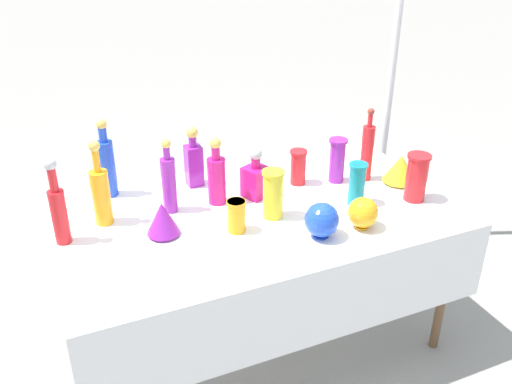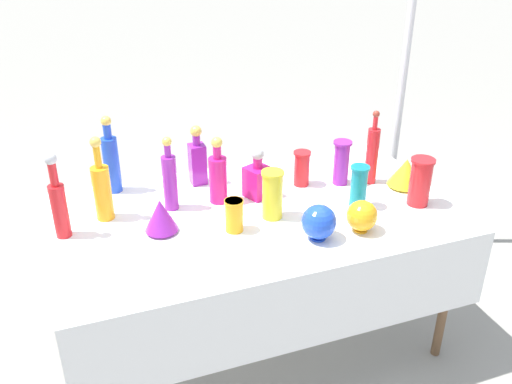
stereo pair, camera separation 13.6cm
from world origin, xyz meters
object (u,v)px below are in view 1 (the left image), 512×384
tall_bottle_2 (169,182)px  fluted_vase_1 (163,218)px  tall_bottle_1 (367,151)px  round_bowl_0 (322,220)px  tall_bottle_4 (101,193)px  slender_vase_3 (337,159)px  tall_bottle_3 (107,164)px  tall_bottle_0 (217,177)px  slender_vase_2 (417,176)px  square_decanter_1 (194,161)px  slender_vase_0 (273,193)px  slender_vase_5 (236,215)px  slender_vase_4 (357,183)px  fluted_vase_0 (400,168)px  canopy_pole (390,90)px  round_bowl_1 (363,213)px  slender_vase_1 (298,166)px  tall_bottle_5 (58,209)px  square_decanter_0 (256,178)px

tall_bottle_2 → fluted_vase_1: 0.22m
tall_bottle_1 → round_bowl_0: tall_bottle_1 is taller
tall_bottle_4 → slender_vase_3: bearing=-2.7°
tall_bottle_2 → tall_bottle_3: size_ratio=0.92×
tall_bottle_0 → slender_vase_2: tall_bottle_0 is taller
square_decanter_1 → slender_vase_0: square_decanter_1 is taller
slender_vase_5 → round_bowl_0: (0.31, -0.18, 0.00)m
square_decanter_1 → slender_vase_4: size_ratio=1.49×
slender_vase_5 → fluted_vase_0: slender_vase_5 is taller
tall_bottle_2 → canopy_pole: canopy_pole is taller
round_bowl_0 → canopy_pole: (0.94, 0.89, 0.18)m
round_bowl_0 → fluted_vase_0: bearing=25.3°
slender_vase_2 → slender_vase_4: slender_vase_2 is taller
tall_bottle_3 → tall_bottle_4: (-0.07, -0.25, -0.01)m
slender_vase_5 → round_bowl_1: (0.51, -0.19, -0.01)m
tall_bottle_0 → tall_bottle_2: size_ratio=0.92×
square_decanter_1 → slender_vase_5: square_decanter_1 is taller
tall_bottle_4 → fluted_vase_0: tall_bottle_4 is taller
tall_bottle_2 → slender_vase_0: (0.41, -0.23, -0.03)m
fluted_vase_1 → fluted_vase_0: bearing=0.5°
slender_vase_1 → tall_bottle_5: bearing=-175.5°
slender_vase_0 → canopy_pole: canopy_pole is taller
slender_vase_2 → tall_bottle_3: bearing=154.7°
tall_bottle_4 → slender_vase_3: (1.15, -0.05, -0.03)m
fluted_vase_0 → tall_bottle_5: bearing=176.3°
tall_bottle_0 → fluted_vase_1: 0.36m
square_decanter_0 → slender_vase_0: size_ratio=1.10×
slender_vase_1 → slender_vase_3: 0.20m
fluted_vase_1 → slender_vase_3: bearing=9.1°
slender_vase_0 → slender_vase_2: bearing=-10.1°
slender_vase_3 → round_bowl_1: 0.45m
tall_bottle_2 → fluted_vase_0: bearing=-9.0°
square_decanter_1 → tall_bottle_2: bearing=-131.3°
tall_bottle_5 → slender_vase_1: bearing=4.5°
tall_bottle_0 → tall_bottle_3: 0.53m
tall_bottle_3 → fluted_vase_1: tall_bottle_3 is taller
slender_vase_1 → slender_vase_4: slender_vase_4 is taller
tall_bottle_2 → round_bowl_1: tall_bottle_2 is taller
slender_vase_4 → round_bowl_0: bearing=-147.1°
canopy_pole → fluted_vase_1: bearing=-158.6°
square_decanter_1 → square_decanter_0: bearing=-45.2°
slender_vase_5 → slender_vase_0: bearing=14.6°
tall_bottle_0 → square_decanter_1: tall_bottle_0 is taller
slender_vase_2 → round_bowl_0: (-0.57, -0.11, -0.04)m
slender_vase_3 → slender_vase_5: bearing=-159.0°
square_decanter_0 → slender_vase_5: square_decanter_0 is taller
slender_vase_0 → slender_vase_1: size_ratio=1.28×
slender_vase_2 → slender_vase_5: size_ratio=1.57×
canopy_pole → slender_vase_4: bearing=-133.1°
slender_vase_4 → fluted_vase_1: bearing=174.2°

